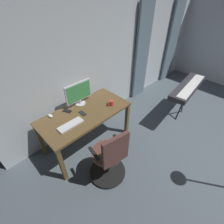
{
  "coord_description": "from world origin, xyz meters",
  "views": [
    {
      "loc": [
        2.6,
        -0.71,
        2.35
      ],
      "look_at": [
        1.45,
        -1.86,
        1.05
      ],
      "focal_mm": 25.53,
      "sensor_mm": 36.0,
      "label": 1
    }
  ],
  "objects_px": {
    "computer_keyboard": "(71,125)",
    "piano_keyboard": "(188,87)",
    "office_chair": "(110,158)",
    "cell_phone_face_up": "(83,113)",
    "cell_phone_by_monitor": "(67,111)",
    "computer_mouse": "(50,116)",
    "computer_monitor": "(79,93)",
    "desk": "(85,116)",
    "mug_coffee": "(111,103)"
  },
  "relations": [
    {
      "from": "computer_keyboard",
      "to": "piano_keyboard",
      "type": "distance_m",
      "value": 2.42
    },
    {
      "from": "office_chair",
      "to": "cell_phone_face_up",
      "type": "distance_m",
      "value": 0.84
    },
    {
      "from": "cell_phone_face_up",
      "to": "piano_keyboard",
      "type": "relative_size",
      "value": 0.11
    },
    {
      "from": "cell_phone_by_monitor",
      "to": "cell_phone_face_up",
      "type": "bearing_deg",
      "value": 97.8
    },
    {
      "from": "computer_mouse",
      "to": "piano_keyboard",
      "type": "bearing_deg",
      "value": 154.91
    },
    {
      "from": "computer_monitor",
      "to": "computer_keyboard",
      "type": "xyz_separation_m",
      "value": [
        0.43,
        0.36,
        -0.21
      ]
    },
    {
      "from": "computer_keyboard",
      "to": "cell_phone_face_up",
      "type": "distance_m",
      "value": 0.31
    },
    {
      "from": "office_chair",
      "to": "cell_phone_by_monitor",
      "type": "height_order",
      "value": "office_chair"
    },
    {
      "from": "office_chair",
      "to": "computer_keyboard",
      "type": "bearing_deg",
      "value": 112.1
    },
    {
      "from": "desk",
      "to": "computer_mouse",
      "type": "relative_size",
      "value": 14.94
    },
    {
      "from": "cell_phone_by_monitor",
      "to": "piano_keyboard",
      "type": "xyz_separation_m",
      "value": [
        -2.15,
        1.06,
        0.0
      ]
    },
    {
      "from": "cell_phone_face_up",
      "to": "mug_coffee",
      "type": "relative_size",
      "value": 1.12
    },
    {
      "from": "piano_keyboard",
      "to": "computer_monitor",
      "type": "bearing_deg",
      "value": -36.18
    },
    {
      "from": "computer_mouse",
      "to": "office_chair",
      "type": "bearing_deg",
      "value": 103.27
    },
    {
      "from": "computer_monitor",
      "to": "piano_keyboard",
      "type": "xyz_separation_m",
      "value": [
        -1.87,
        1.09,
        -0.21
      ]
    },
    {
      "from": "office_chair",
      "to": "mug_coffee",
      "type": "height_order",
      "value": "office_chair"
    },
    {
      "from": "computer_mouse",
      "to": "cell_phone_by_monitor",
      "type": "xyz_separation_m",
      "value": [
        -0.26,
        0.07,
        -0.01
      ]
    },
    {
      "from": "cell_phone_by_monitor",
      "to": "piano_keyboard",
      "type": "bearing_deg",
      "value": 129.3
    },
    {
      "from": "computer_mouse",
      "to": "cell_phone_by_monitor",
      "type": "bearing_deg",
      "value": 165.78
    },
    {
      "from": "computer_keyboard",
      "to": "piano_keyboard",
      "type": "relative_size",
      "value": 0.3
    },
    {
      "from": "computer_keyboard",
      "to": "computer_mouse",
      "type": "xyz_separation_m",
      "value": [
        0.11,
        -0.4,
        0.01
      ]
    },
    {
      "from": "office_chair",
      "to": "piano_keyboard",
      "type": "height_order",
      "value": "office_chair"
    },
    {
      "from": "desk",
      "to": "computer_mouse",
      "type": "distance_m",
      "value": 0.55
    },
    {
      "from": "computer_mouse",
      "to": "cell_phone_face_up",
      "type": "xyz_separation_m",
      "value": [
        -0.41,
        0.29,
        -0.01
      ]
    },
    {
      "from": "desk",
      "to": "cell_phone_face_up",
      "type": "bearing_deg",
      "value": 1.57
    },
    {
      "from": "computer_mouse",
      "to": "mug_coffee",
      "type": "xyz_separation_m",
      "value": [
        -0.9,
        0.45,
        0.02
      ]
    },
    {
      "from": "desk",
      "to": "cell_phone_face_up",
      "type": "xyz_separation_m",
      "value": [
        0.05,
        0.0,
        0.09
      ]
    },
    {
      "from": "office_chair",
      "to": "computer_monitor",
      "type": "bearing_deg",
      "value": 84.63
    },
    {
      "from": "mug_coffee",
      "to": "cell_phone_face_up",
      "type": "bearing_deg",
      "value": -17.5
    },
    {
      "from": "desk",
      "to": "computer_mouse",
      "type": "xyz_separation_m",
      "value": [
        0.45,
        -0.29,
        0.1
      ]
    },
    {
      "from": "office_chair",
      "to": "mug_coffee",
      "type": "xyz_separation_m",
      "value": [
        -0.65,
        -0.62,
        0.31
      ]
    },
    {
      "from": "desk",
      "to": "computer_mouse",
      "type": "bearing_deg",
      "value": -33.01
    },
    {
      "from": "desk",
      "to": "computer_monitor",
      "type": "xyz_separation_m",
      "value": [
        -0.09,
        -0.25,
        0.31
      ]
    },
    {
      "from": "desk",
      "to": "piano_keyboard",
      "type": "height_order",
      "value": "piano_keyboard"
    },
    {
      "from": "office_chair",
      "to": "computer_mouse",
      "type": "bearing_deg",
      "value": 113.62
    },
    {
      "from": "cell_phone_face_up",
      "to": "mug_coffee",
      "type": "distance_m",
      "value": 0.52
    },
    {
      "from": "computer_keyboard",
      "to": "mug_coffee",
      "type": "relative_size",
      "value": 3.02
    },
    {
      "from": "desk",
      "to": "cell_phone_by_monitor",
      "type": "bearing_deg",
      "value": -50.14
    },
    {
      "from": "computer_keyboard",
      "to": "mug_coffee",
      "type": "distance_m",
      "value": 0.79
    },
    {
      "from": "computer_keyboard",
      "to": "piano_keyboard",
      "type": "height_order",
      "value": "piano_keyboard"
    },
    {
      "from": "computer_monitor",
      "to": "mug_coffee",
      "type": "bearing_deg",
      "value": 131.18
    },
    {
      "from": "computer_monitor",
      "to": "office_chair",
      "type": "bearing_deg",
      "value": 74.29
    },
    {
      "from": "cell_phone_face_up",
      "to": "computer_keyboard",
      "type": "bearing_deg",
      "value": 21.19
    },
    {
      "from": "cell_phone_by_monitor",
      "to": "computer_keyboard",
      "type": "bearing_deg",
      "value": 41.34
    },
    {
      "from": "office_chair",
      "to": "cell_phone_by_monitor",
      "type": "distance_m",
      "value": 1.04
    },
    {
      "from": "desk",
      "to": "piano_keyboard",
      "type": "xyz_separation_m",
      "value": [
        -1.97,
        0.84,
        0.09
      ]
    },
    {
      "from": "computer_mouse",
      "to": "cell_phone_by_monitor",
      "type": "distance_m",
      "value": 0.27
    },
    {
      "from": "desk",
      "to": "mug_coffee",
      "type": "bearing_deg",
      "value": 160.71
    },
    {
      "from": "computer_mouse",
      "to": "piano_keyboard",
      "type": "distance_m",
      "value": 2.67
    },
    {
      "from": "computer_mouse",
      "to": "mug_coffee",
      "type": "distance_m",
      "value": 1.01
    }
  ]
}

